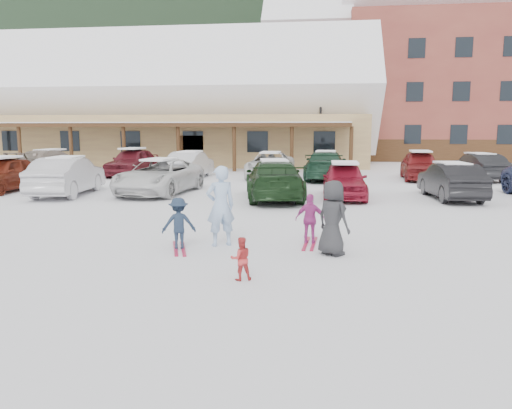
# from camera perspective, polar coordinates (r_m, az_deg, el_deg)

# --- Properties ---
(ground) EXTENTS (160.00, 160.00, 0.00)m
(ground) POSITION_cam_1_polar(r_m,az_deg,el_deg) (10.63, -2.30, -6.13)
(ground) COLOR white
(ground) RESTS_ON ground
(forested_hillside) EXTENTS (300.00, 70.00, 38.00)m
(forested_hillside) POSITION_cam_1_polar(r_m,az_deg,el_deg) (96.52, 6.48, 18.44)
(forested_hillside) COLOR black
(forested_hillside) RESTS_ON ground
(day_lodge) EXTENTS (29.12, 12.50, 10.38)m
(day_lodge) POSITION_cam_1_polar(r_m,az_deg,el_deg) (39.58, -8.59, 10.45)
(day_lodge) COLOR tan
(day_lodge) RESTS_ON ground
(alpine_hotel) EXTENTS (31.48, 14.01, 21.48)m
(alpine_hotel) POSITION_cam_1_polar(r_m,az_deg,el_deg) (50.08, 22.53, 14.90)
(alpine_hotel) COLOR brown
(alpine_hotel) RESTS_ON ground
(lamp_post) EXTENTS (0.50, 0.25, 6.30)m
(lamp_post) POSITION_cam_1_polar(r_m,az_deg,el_deg) (34.77, 7.39, 10.07)
(lamp_post) COLOR black
(lamp_post) RESTS_ON ground
(conifer_2) EXTENTS (5.28, 5.28, 12.24)m
(conifer_2) POSITION_cam_1_polar(r_m,az_deg,el_deg) (61.15, -24.55, 11.85)
(conifer_2) COLOR black
(conifer_2) RESTS_ON ground
(conifer_3) EXTENTS (3.96, 3.96, 9.18)m
(conifer_3) POSITION_cam_1_polar(r_m,az_deg,el_deg) (54.34, 12.01, 11.11)
(conifer_3) COLOR black
(conifer_3) RESTS_ON ground
(adult_skier) EXTENTS (0.81, 0.72, 1.87)m
(adult_skier) POSITION_cam_1_polar(r_m,az_deg,el_deg) (11.56, -4.07, -0.17)
(adult_skier) COLOR #9CBADF
(adult_skier) RESTS_ON ground
(toddler_red) EXTENTS (0.47, 0.42, 0.80)m
(toddler_red) POSITION_cam_1_polar(r_m,az_deg,el_deg) (9.03, -1.74, -6.21)
(toddler_red) COLOR red
(toddler_red) RESTS_ON ground
(child_navy) EXTENTS (0.86, 0.65, 1.18)m
(child_navy) POSITION_cam_1_polar(r_m,az_deg,el_deg) (11.38, -8.82, -2.17)
(child_navy) COLOR #1B293D
(child_navy) RESTS_ON ground
(skis_child_navy) EXTENTS (0.62, 1.39, 0.03)m
(skis_child_navy) POSITION_cam_1_polar(r_m,az_deg,el_deg) (11.51, -8.75, -4.98)
(skis_child_navy) COLOR #A01637
(skis_child_navy) RESTS_ON ground
(child_magenta) EXTENTS (0.72, 0.34, 1.20)m
(child_magenta) POSITION_cam_1_polar(r_m,az_deg,el_deg) (11.79, 6.23, -1.69)
(child_magenta) COLOR #B2368B
(child_magenta) RESTS_ON ground
(skis_child_magenta) EXTENTS (0.29, 1.41, 0.03)m
(skis_child_magenta) POSITION_cam_1_polar(r_m,az_deg,el_deg) (11.91, 6.18, -4.46)
(skis_child_magenta) COLOR #A01637
(skis_child_magenta) RESTS_ON ground
(bystander_dark) EXTENTS (0.94, 0.92, 1.63)m
(bystander_dark) POSITION_cam_1_polar(r_m,az_deg,el_deg) (10.83, 8.76, -1.53)
(bystander_dark) COLOR #2A2A2D
(bystander_dark) RESTS_ON ground
(parked_car_0) EXTENTS (1.76, 4.37, 1.49)m
(parked_car_0) POSITION_cam_1_polar(r_m,az_deg,el_deg) (24.07, -26.96, 3.10)
(parked_car_0) COLOR maroon
(parked_car_0) RESTS_ON ground
(parked_car_1) EXTENTS (2.15, 4.86, 1.55)m
(parked_car_1) POSITION_cam_1_polar(r_m,az_deg,el_deg) (21.76, -20.78, 3.06)
(parked_car_1) COLOR silver
(parked_car_1) RESTS_ON ground
(parked_car_2) EXTENTS (2.93, 5.41, 1.44)m
(parked_car_2) POSITION_cam_1_polar(r_m,az_deg,el_deg) (21.17, -10.98, 3.17)
(parked_car_2) COLOR silver
(parked_car_2) RESTS_ON ground
(parked_car_3) EXTENTS (2.89, 5.43, 1.50)m
(parked_car_3) POSITION_cam_1_polar(r_m,az_deg,el_deg) (19.18, 2.07, 2.85)
(parked_car_3) COLOR black
(parked_car_3) RESTS_ON ground
(parked_car_4) EXTENTS (1.66, 4.10, 1.39)m
(parked_car_4) POSITION_cam_1_polar(r_m,az_deg,el_deg) (19.79, 10.06, 2.75)
(parked_car_4) COLOR maroon
(parked_car_4) RESTS_ON ground
(parked_car_5) EXTENTS (1.79, 4.33, 1.39)m
(parked_car_5) POSITION_cam_1_polar(r_m,az_deg,el_deg) (20.59, 21.40, 2.51)
(parked_car_5) COLOR black
(parked_car_5) RESTS_ON ground
(parked_car_7) EXTENTS (2.72, 5.43, 1.51)m
(parked_car_7) POSITION_cam_1_polar(r_m,az_deg,el_deg) (30.45, -22.40, 4.41)
(parked_car_7) COLOR gray
(parked_car_7) RESTS_ON ground
(parked_car_8) EXTENTS (2.16, 4.72, 1.57)m
(parked_car_8) POSITION_cam_1_polar(r_m,az_deg,el_deg) (29.41, -13.93, 4.73)
(parked_car_8) COLOR maroon
(parked_car_8) RESTS_ON ground
(parked_car_9) EXTENTS (1.77, 4.48, 1.45)m
(parked_car_9) POSITION_cam_1_polar(r_m,az_deg,el_deg) (27.53, -7.51, 4.53)
(parked_car_9) COLOR silver
(parked_car_9) RESTS_ON ground
(parked_car_10) EXTENTS (2.43, 5.12, 1.41)m
(parked_car_10) POSITION_cam_1_polar(r_m,az_deg,el_deg) (27.22, 1.66, 4.51)
(parked_car_10) COLOR white
(parked_car_10) RESTS_ON ground
(parked_car_11) EXTENTS (2.35, 5.29, 1.51)m
(parked_car_11) POSITION_cam_1_polar(r_m,az_deg,el_deg) (26.58, 7.96, 4.43)
(parked_car_11) COLOR #1A3C29
(parked_car_11) RESTS_ON ground
(parked_car_12) EXTENTS (2.10, 4.57, 1.52)m
(parked_car_12) POSITION_cam_1_polar(r_m,az_deg,el_deg) (27.73, 18.23, 4.27)
(parked_car_12) COLOR maroon
(parked_car_12) RESTS_ON ground
(parked_car_13) EXTENTS (2.05, 4.40, 1.40)m
(parked_car_13) POSITION_cam_1_polar(r_m,az_deg,el_deg) (28.72, 24.12, 3.96)
(parked_car_13) COLOR black
(parked_car_13) RESTS_ON ground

